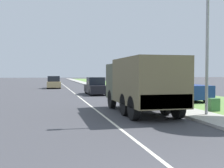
# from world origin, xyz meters

# --- Properties ---
(ground_plane) EXTENTS (180.00, 180.00, 0.00)m
(ground_plane) POSITION_xyz_m (0.00, 40.00, 0.00)
(ground_plane) COLOR #424247
(lane_centre_stripe) EXTENTS (0.12, 120.00, 0.00)m
(lane_centre_stripe) POSITION_xyz_m (0.00, 40.00, 0.00)
(lane_centre_stripe) COLOR silver
(lane_centre_stripe) RESTS_ON ground
(sidewalk_right) EXTENTS (1.80, 120.00, 0.12)m
(sidewalk_right) POSITION_xyz_m (4.50, 40.00, 0.06)
(sidewalk_right) COLOR #ADAAA3
(sidewalk_right) RESTS_ON ground
(grass_strip_right) EXTENTS (7.00, 120.00, 0.02)m
(grass_strip_right) POSITION_xyz_m (8.90, 40.00, 0.01)
(grass_strip_right) COLOR #6B9347
(grass_strip_right) RESTS_ON ground
(military_truck) EXTENTS (2.43, 6.58, 2.84)m
(military_truck) POSITION_xyz_m (2.12, 10.81, 1.61)
(military_truck) COLOR #474C38
(military_truck) RESTS_ON ground
(car_nearest_ahead) EXTENTS (1.74, 4.67, 1.69)m
(car_nearest_ahead) POSITION_xyz_m (1.92, 24.16, 0.75)
(car_nearest_ahead) COLOR black
(car_nearest_ahead) RESTS_ON ground
(car_second_ahead) EXTENTS (1.84, 4.07, 1.69)m
(car_second_ahead) POSITION_xyz_m (-1.92, 36.39, 0.75)
(car_second_ahead) COLOR tan
(car_second_ahead) RESTS_ON ground
(pickup_truck) EXTENTS (1.97, 5.68, 1.83)m
(pickup_truck) POSITION_xyz_m (7.61, 17.27, 0.87)
(pickup_truck) COLOR navy
(pickup_truck) RESTS_ON grass_strip_right
(lamp_post) EXTENTS (1.69, 0.24, 8.09)m
(lamp_post) POSITION_xyz_m (4.56, 8.95, 4.86)
(lamp_post) COLOR gray
(lamp_post) RESTS_ON sidewalk_right
(utility_box) EXTENTS (0.55, 0.45, 0.70)m
(utility_box) POSITION_xyz_m (6.20, 10.62, 0.37)
(utility_box) COLOR #3D7042
(utility_box) RESTS_ON grass_strip_right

